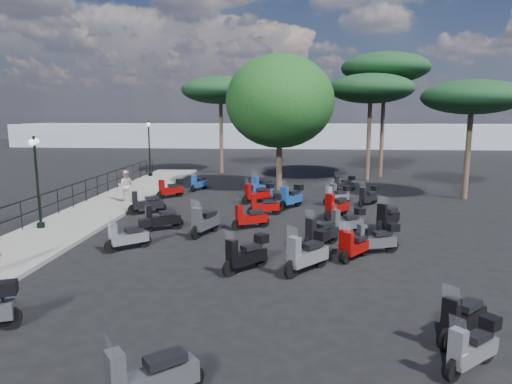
# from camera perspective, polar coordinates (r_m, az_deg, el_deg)

# --- Properties ---
(ground) EXTENTS (120.00, 120.00, 0.00)m
(ground) POSITION_cam_1_polar(r_m,az_deg,el_deg) (17.51, -3.58, -5.17)
(ground) COLOR black
(ground) RESTS_ON ground
(sidewalk) EXTENTS (3.00, 30.00, 0.15)m
(sidewalk) POSITION_cam_1_polar(r_m,az_deg,el_deg) (22.12, -19.37, -2.33)
(sidewalk) COLOR slate
(sidewalk) RESTS_ON ground
(railing) EXTENTS (0.04, 26.04, 1.10)m
(railing) POSITION_cam_1_polar(r_m,az_deg,el_deg) (22.35, -22.75, -0.27)
(railing) COLOR black
(railing) RESTS_ON sidewalk
(lamp_post_1) EXTENTS (0.53, 0.99, 3.54)m
(lamp_post_1) POSITION_cam_1_polar(r_m,az_deg,el_deg) (19.22, -25.72, 1.80)
(lamp_post_1) COLOR black
(lamp_post_1) RESTS_ON sidewalk
(lamp_post_2) EXTENTS (0.52, 1.09, 3.83)m
(lamp_post_2) POSITION_cam_1_polar(r_m,az_deg,el_deg) (32.74, -13.21, 5.77)
(lamp_post_2) COLOR black
(lamp_post_2) RESTS_ON sidewalk
(pedestrian_far) EXTENTS (0.86, 0.74, 1.56)m
(pedestrian_far) POSITION_cam_1_polar(r_m,az_deg,el_deg) (23.79, -16.00, 0.77)
(pedestrian_far) COLOR #C5A9A8
(pedestrian_far) RESTS_ON sidewalk
(scooter_1) EXTENTS (1.31, 1.18, 1.28)m
(scooter_1) POSITION_cam_1_polar(r_m,az_deg,el_deg) (15.86, -15.63, -5.32)
(scooter_1) COLOR black
(scooter_1) RESTS_ON ground
(scooter_2) EXTENTS (1.52, 0.94, 1.33)m
(scooter_2) POSITION_cam_1_polar(r_m,az_deg,el_deg) (18.12, -11.76, -3.35)
(scooter_2) COLOR black
(scooter_2) RESTS_ON ground
(scooter_3) EXTENTS (1.62, 0.90, 1.38)m
(scooter_3) POSITION_cam_1_polar(r_m,az_deg,el_deg) (21.21, -13.57, -1.44)
(scooter_3) COLOR black
(scooter_3) RESTS_ON ground
(scooter_4) EXTENTS (1.26, 1.27, 1.30)m
(scooter_4) POSITION_cam_1_polar(r_m,az_deg,el_deg) (24.95, -10.63, 0.37)
(scooter_4) COLOR black
(scooter_4) RESTS_ON ground
(scooter_5) EXTENTS (0.79, 1.44, 1.22)m
(scooter_5) POSITION_cam_1_polar(r_m,az_deg,el_deg) (27.07, -7.19, 1.07)
(scooter_5) COLOR black
(scooter_5) RESTS_ON ground
(scooter_6) EXTENTS (1.26, 1.32, 1.33)m
(scooter_6) POSITION_cam_1_polar(r_m,az_deg,el_deg) (13.28, -1.22, -7.84)
(scooter_6) COLOR black
(scooter_6) RESTS_ON ground
(scooter_7) EXTENTS (0.88, 1.76, 1.47)m
(scooter_7) POSITION_cam_1_polar(r_m,az_deg,el_deg) (17.17, -6.42, -3.77)
(scooter_7) COLOR black
(scooter_7) RESTS_ON ground
(scooter_8) EXTENTS (1.45, 0.91, 1.28)m
(scooter_8) POSITION_cam_1_polar(r_m,az_deg,el_deg) (18.00, -0.78, -3.27)
(scooter_8) COLOR black
(scooter_8) RESTS_ON ground
(scooter_9) EXTENTS (1.44, 1.07, 1.34)m
(scooter_9) POSITION_cam_1_polar(r_m,az_deg,el_deg) (23.05, 0.03, -0.29)
(scooter_9) COLOR black
(scooter_9) RESTS_ON ground
(scooter_10) EXTENTS (1.25, 1.10, 1.21)m
(scooter_10) POSITION_cam_1_polar(r_m,az_deg,el_deg) (23.35, 0.69, -0.19)
(scooter_10) COLOR black
(scooter_10) RESTS_ON ground
(scooter_11) EXTENTS (1.43, 1.23, 1.42)m
(scooter_11) POSITION_cam_1_polar(r_m,az_deg,el_deg) (7.77, -13.20, -21.87)
(scooter_11) COLOR black
(scooter_11) RESTS_ON ground
(scooter_12) EXTENTS (1.37, 1.53, 1.49)m
(scooter_12) POSITION_cam_1_polar(r_m,az_deg,el_deg) (13.26, 6.47, -7.66)
(scooter_12) COLOR black
(scooter_12) RESTS_ON ground
(scooter_13) EXTENTS (1.29, 1.32, 1.39)m
(scooter_13) POSITION_cam_1_polar(r_m,az_deg,el_deg) (15.77, 8.08, -5.14)
(scooter_13) COLOR black
(scooter_13) RESTS_ON ground
(scooter_14) EXTENTS (1.54, 0.72, 1.26)m
(scooter_14) POSITION_cam_1_polar(r_m,az_deg,el_deg) (20.28, 1.12, -1.68)
(scooter_14) COLOR black
(scooter_14) RESTS_ON ground
(scooter_15) EXTENTS (1.16, 1.60, 1.44)m
(scooter_15) POSITION_cam_1_polar(r_m,az_deg,el_deg) (21.86, 4.43, -0.68)
(scooter_15) COLOR black
(scooter_15) RESTS_ON ground
(scooter_16) EXTENTS (1.24, 1.55, 1.48)m
(scooter_16) POSITION_cam_1_polar(r_m,az_deg,el_deg) (24.90, 0.74, 0.58)
(scooter_16) COLOR black
(scooter_16) RESTS_ON ground
(scooter_17) EXTENTS (1.24, 1.06, 1.18)m
(scooter_17) POSITION_cam_1_polar(r_m,az_deg,el_deg) (9.33, 25.46, -17.19)
(scooter_17) COLOR black
(scooter_17) RESTS_ON ground
(scooter_18) EXTENTS (1.07, 1.32, 1.24)m
(scooter_18) POSITION_cam_1_polar(r_m,az_deg,el_deg) (14.65, 12.45, -6.51)
(scooter_18) COLOR black
(scooter_18) RESTS_ON ground
(scooter_19) EXTENTS (1.46, 0.94, 1.28)m
(scooter_19) POSITION_cam_1_polar(r_m,az_deg,el_deg) (17.51, 11.32, -3.72)
(scooter_19) COLOR black
(scooter_19) RESTS_ON ground
(scooter_20) EXTENTS (1.19, 1.55, 1.46)m
(scooter_20) POSITION_cam_1_polar(r_m,az_deg,el_deg) (20.11, 9.99, -1.83)
(scooter_20) COLOR black
(scooter_20) RESTS_ON ground
(scooter_21) EXTENTS (1.18, 1.28, 1.31)m
(scooter_21) POSITION_cam_1_polar(r_m,az_deg,el_deg) (23.63, 10.29, -0.23)
(scooter_21) COLOR black
(scooter_21) RESTS_ON ground
(scooter_22) EXTENTS (1.42, 0.84, 1.22)m
(scooter_22) POSITION_cam_1_polar(r_m,az_deg,el_deg) (23.04, 10.12, -0.47)
(scooter_22) COLOR black
(scooter_22) RESTS_ON ground
(scooter_23) EXTENTS (1.26, 1.24, 1.32)m
(scooter_23) POSITION_cam_1_polar(r_m,az_deg,el_deg) (10.34, 24.33, -14.32)
(scooter_23) COLOR black
(scooter_23) RESTS_ON ground
(scooter_24) EXTENTS (0.95, 1.44, 1.29)m
(scooter_24) POSITION_cam_1_polar(r_m,az_deg,el_deg) (14.80, 11.72, -6.39)
(scooter_24) COLOR black
(scooter_24) RESTS_ON ground
(scooter_25) EXTENTS (1.59, 0.81, 1.32)m
(scooter_25) POSITION_cam_1_polar(r_m,az_deg,el_deg) (15.33, 14.82, -5.76)
(scooter_25) COLOR black
(scooter_25) RESTS_ON ground
(scooter_26) EXTENTS (1.14, 1.59, 1.47)m
(scooter_26) POSITION_cam_1_polar(r_m,az_deg,el_deg) (18.47, 16.10, -3.12)
(scooter_26) COLOR black
(scooter_26) RESTS_ON ground
(scooter_27) EXTENTS (1.15, 1.22, 1.22)m
(scooter_27) POSITION_cam_1_polar(r_m,az_deg,el_deg) (23.20, 13.90, -0.54)
(scooter_27) COLOR black
(scooter_27) RESTS_ON ground
(scooter_28) EXTENTS (1.38, 0.82, 1.18)m
(scooter_28) POSITION_cam_1_polar(r_m,az_deg,el_deg) (26.95, 10.91, 0.97)
(scooter_28) COLOR black
(scooter_28) RESTS_ON ground
(broadleaf_tree) EXTENTS (6.36, 6.36, 7.89)m
(broadleaf_tree) POSITION_cam_1_polar(r_m,az_deg,el_deg) (27.00, 2.98, 11.23)
(broadleaf_tree) COLOR #38281E
(broadleaf_tree) RESTS_ON ground
(pine_0) EXTENTS (5.63, 5.63, 7.10)m
(pine_0) POSITION_cam_1_polar(r_m,az_deg,el_deg) (31.71, 14.16, 12.40)
(pine_0) COLOR #38281E
(pine_0) RESTS_ON ground
(pine_1) EXTENTS (6.05, 6.05, 8.63)m
(pine_1) POSITION_cam_1_polar(r_m,az_deg,el_deg) (33.71, 15.84, 14.64)
(pine_1) COLOR #38281E
(pine_1) RESTS_ON ground
(pine_2) EXTENTS (5.83, 5.83, 7.20)m
(pine_2) POSITION_cam_1_polar(r_m,az_deg,el_deg) (34.73, -4.45, 12.54)
(pine_2) COLOR #38281E
(pine_2) RESTS_ON ground
(pine_3) EXTENTS (5.10, 5.10, 6.23)m
(pine_3) POSITION_cam_1_polar(r_m,az_deg,el_deg) (26.37, 25.41, 10.63)
(pine_3) COLOR #38281E
(pine_3) RESTS_ON ground
(distant_hills) EXTENTS (70.00, 8.00, 3.00)m
(distant_hills) POSITION_cam_1_polar(r_m,az_deg,el_deg) (61.86, 2.32, 7.08)
(distant_hills) COLOR gray
(distant_hills) RESTS_ON ground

